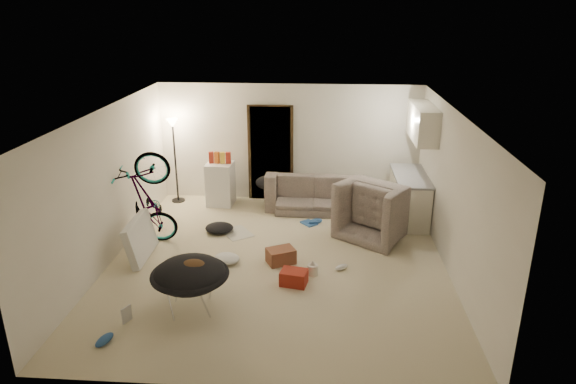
# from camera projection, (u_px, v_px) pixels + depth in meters

# --- Properties ---
(floor) EXTENTS (5.50, 6.00, 0.02)m
(floor) POSITION_uv_depth(u_px,v_px,m) (277.00, 262.00, 8.53)
(floor) COLOR beige
(floor) RESTS_ON ground
(ceiling) EXTENTS (5.50, 6.00, 0.02)m
(ceiling) POSITION_uv_depth(u_px,v_px,m) (276.00, 112.00, 7.66)
(ceiling) COLOR white
(ceiling) RESTS_ON wall_back
(wall_back) EXTENTS (5.50, 0.02, 2.50)m
(wall_back) POSITION_uv_depth(u_px,v_px,m) (289.00, 143.00, 10.91)
(wall_back) COLOR white
(wall_back) RESTS_ON floor
(wall_front) EXTENTS (5.50, 0.02, 2.50)m
(wall_front) POSITION_uv_depth(u_px,v_px,m) (250.00, 291.00, 5.27)
(wall_front) COLOR white
(wall_front) RESTS_ON floor
(wall_left) EXTENTS (0.02, 6.00, 2.50)m
(wall_left) POSITION_uv_depth(u_px,v_px,m) (106.00, 187.00, 8.27)
(wall_left) COLOR white
(wall_left) RESTS_ON floor
(wall_right) EXTENTS (0.02, 6.00, 2.50)m
(wall_right) POSITION_uv_depth(u_px,v_px,m) (455.00, 196.00, 7.91)
(wall_right) COLOR white
(wall_right) RESTS_ON floor
(doorway) EXTENTS (0.85, 0.10, 2.04)m
(doorway) POSITION_uv_depth(u_px,v_px,m) (271.00, 154.00, 10.98)
(doorway) COLOR black
(doorway) RESTS_ON floor
(door_trim) EXTENTS (0.97, 0.04, 2.10)m
(door_trim) POSITION_uv_depth(u_px,v_px,m) (271.00, 154.00, 10.95)
(door_trim) COLOR #312211
(door_trim) RESTS_ON floor
(floor_lamp) EXTENTS (0.28, 0.28, 1.81)m
(floor_lamp) POSITION_uv_depth(u_px,v_px,m) (174.00, 143.00, 10.71)
(floor_lamp) COLOR black
(floor_lamp) RESTS_ON floor
(kitchen_counter) EXTENTS (0.60, 1.50, 0.88)m
(kitchen_counter) POSITION_uv_depth(u_px,v_px,m) (409.00, 198.00, 10.08)
(kitchen_counter) COLOR silver
(kitchen_counter) RESTS_ON floor
(counter_top) EXTENTS (0.64, 1.54, 0.04)m
(counter_top) POSITION_uv_depth(u_px,v_px,m) (411.00, 176.00, 9.93)
(counter_top) COLOR gray
(counter_top) RESTS_ON kitchen_counter
(kitchen_uppers) EXTENTS (0.38, 1.40, 0.65)m
(kitchen_uppers) POSITION_uv_depth(u_px,v_px,m) (423.00, 123.00, 9.55)
(kitchen_uppers) COLOR silver
(kitchen_uppers) RESTS_ON wall_right
(sofa) EXTENTS (2.02, 0.84, 0.58)m
(sofa) POSITION_uv_depth(u_px,v_px,m) (315.00, 195.00, 10.68)
(sofa) COLOR #343B34
(sofa) RESTS_ON floor
(armchair) EXTENTS (1.58, 1.55, 0.78)m
(armchair) POSITION_uv_depth(u_px,v_px,m) (381.00, 214.00, 9.48)
(armchair) COLOR #343B34
(armchair) RESTS_ON floor
(bicycle) EXTENTS (1.84, 0.94, 1.02)m
(bicycle) POSITION_uv_depth(u_px,v_px,m) (149.00, 220.00, 9.01)
(bicycle) COLOR black
(bicycle) RESTS_ON floor
(book_asset) EXTENTS (0.29, 0.26, 0.02)m
(book_asset) POSITION_uv_depth(u_px,v_px,m) (123.00, 324.00, 6.84)
(book_asset) COLOR maroon
(book_asset) RESTS_ON floor
(mini_fridge) EXTENTS (0.57, 0.57, 0.91)m
(mini_fridge) POSITION_uv_depth(u_px,v_px,m) (221.00, 184.00, 10.85)
(mini_fridge) COLOR white
(mini_fridge) RESTS_ON floor
(snack_box_0) EXTENTS (0.12, 0.09, 0.30)m
(snack_box_0) POSITION_uv_depth(u_px,v_px,m) (211.00, 159.00, 10.67)
(snack_box_0) COLOR maroon
(snack_box_0) RESTS_ON mini_fridge
(snack_box_1) EXTENTS (0.11, 0.09, 0.30)m
(snack_box_1) POSITION_uv_depth(u_px,v_px,m) (217.00, 159.00, 10.66)
(snack_box_1) COLOR #C85B19
(snack_box_1) RESTS_ON mini_fridge
(snack_box_2) EXTENTS (0.12, 0.10, 0.30)m
(snack_box_2) POSITION_uv_depth(u_px,v_px,m) (223.00, 159.00, 10.66)
(snack_box_2) COLOR yellow
(snack_box_2) RESTS_ON mini_fridge
(snack_box_3) EXTENTS (0.10, 0.08, 0.30)m
(snack_box_3) POSITION_uv_depth(u_px,v_px,m) (228.00, 159.00, 10.65)
(snack_box_3) COLOR maroon
(snack_box_3) RESTS_ON mini_fridge
(saucer_chair) EXTENTS (1.08, 1.08, 0.76)m
(saucer_chair) POSITION_uv_depth(u_px,v_px,m) (190.00, 281.00, 7.04)
(saucer_chair) COLOR silver
(saucer_chair) RESTS_ON floor
(hoodie) EXTENTS (0.50, 0.42, 0.22)m
(hoodie) POSITION_uv_depth(u_px,v_px,m) (192.00, 268.00, 6.94)
(hoodie) COLOR #4A2F19
(hoodie) RESTS_ON saucer_chair
(sofa_drape) EXTENTS (0.57, 0.47, 0.28)m
(sofa_drape) POSITION_uv_depth(u_px,v_px,m) (269.00, 183.00, 10.66)
(sofa_drape) COLOR black
(sofa_drape) RESTS_ON sofa
(tv_box) EXTENTS (0.28, 1.05, 0.70)m
(tv_box) POSITION_uv_depth(u_px,v_px,m) (140.00, 238.00, 8.58)
(tv_box) COLOR silver
(tv_box) RESTS_ON floor
(drink_case_a) EXTENTS (0.53, 0.48, 0.25)m
(drink_case_a) POSITION_uv_depth(u_px,v_px,m) (281.00, 256.00, 8.46)
(drink_case_a) COLOR brown
(drink_case_a) RESTS_ON floor
(drink_case_b) EXTENTS (0.44, 0.36, 0.23)m
(drink_case_b) POSITION_uv_depth(u_px,v_px,m) (294.00, 277.00, 7.81)
(drink_case_b) COLOR maroon
(drink_case_b) RESTS_ON floor
(juicer) EXTENTS (0.17, 0.17, 0.24)m
(juicer) POSITION_uv_depth(u_px,v_px,m) (313.00, 269.00, 8.09)
(juicer) COLOR beige
(juicer) RESTS_ON floor
(newspaper) EXTENTS (0.71, 0.75, 0.01)m
(newspaper) POSITION_uv_depth(u_px,v_px,m) (237.00, 233.00, 9.59)
(newspaper) COLOR beige
(newspaper) RESTS_ON floor
(book_blue) EXTENTS (0.36, 0.37, 0.03)m
(book_blue) POSITION_uv_depth(u_px,v_px,m) (309.00, 223.00, 9.99)
(book_blue) COLOR #295497
(book_blue) RESTS_ON floor
(book_white) EXTENTS (0.24, 0.30, 0.03)m
(book_white) POSITION_uv_depth(u_px,v_px,m) (214.00, 229.00, 9.75)
(book_white) COLOR silver
(book_white) RESTS_ON floor
(shoe_0) EXTENTS (0.32, 0.25, 0.11)m
(shoe_0) POSITION_uv_depth(u_px,v_px,m) (315.00, 221.00, 9.97)
(shoe_0) COLOR #295497
(shoe_0) RESTS_ON floor
(shoe_2) EXTENTS (0.22, 0.32, 0.11)m
(shoe_2) POSITION_uv_depth(u_px,v_px,m) (104.00, 340.00, 6.45)
(shoe_2) COLOR #295497
(shoe_2) RESTS_ON floor
(shoe_4) EXTENTS (0.25, 0.22, 0.09)m
(shoe_4) POSITION_uv_depth(u_px,v_px,m) (342.00, 267.00, 8.26)
(shoe_4) COLOR white
(shoe_4) RESTS_ON floor
(clothes_lump_a) EXTENTS (0.54, 0.46, 0.17)m
(clothes_lump_a) POSITION_uv_depth(u_px,v_px,m) (219.00, 228.00, 9.61)
(clothes_lump_a) COLOR black
(clothes_lump_a) RESTS_ON floor
(clothes_lump_b) EXTENTS (0.46, 0.40, 0.14)m
(clothes_lump_b) POSITION_uv_depth(u_px,v_px,m) (334.00, 204.00, 10.82)
(clothes_lump_b) COLOR black
(clothes_lump_b) RESTS_ON floor
(clothes_lump_c) EXTENTS (0.56, 0.53, 0.14)m
(clothes_lump_c) POSITION_uv_depth(u_px,v_px,m) (227.00, 258.00, 8.49)
(clothes_lump_c) COLOR silver
(clothes_lump_c) RESTS_ON floor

